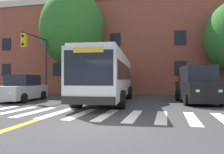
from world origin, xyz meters
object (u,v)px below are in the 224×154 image
(street_tree_curbside_small, at_px, (72,29))
(traffic_light_far_corner, at_px, (38,54))
(car_silver_near_lane, at_px, (22,89))
(car_black_far_lane, at_px, (197,86))
(city_bus, at_px, (108,76))

(street_tree_curbside_small, bearing_deg, traffic_light_far_corner, -109.38)
(car_silver_near_lane, height_order, car_black_far_lane, car_black_far_lane)
(car_silver_near_lane, distance_m, car_black_far_lane, 12.18)
(street_tree_curbside_small, bearing_deg, car_silver_near_lane, -101.88)
(car_black_far_lane, height_order, street_tree_curbside_small, street_tree_curbside_small)
(traffic_light_far_corner, xyz_separation_m, street_tree_curbside_small, (1.39, 3.95, 2.85))
(car_silver_near_lane, xyz_separation_m, street_tree_curbside_small, (1.29, 6.14, 5.69))
(car_silver_near_lane, relative_size, traffic_light_far_corner, 0.83)
(traffic_light_far_corner, bearing_deg, car_black_far_lane, -5.47)
(car_black_far_lane, height_order, traffic_light_far_corner, traffic_light_far_corner)
(car_black_far_lane, distance_m, street_tree_curbside_small, 13.15)
(city_bus, bearing_deg, car_silver_near_lane, -174.88)
(traffic_light_far_corner, distance_m, street_tree_curbside_small, 5.07)
(car_silver_near_lane, bearing_deg, car_black_far_lane, 4.79)
(car_black_far_lane, relative_size, traffic_light_far_corner, 0.91)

